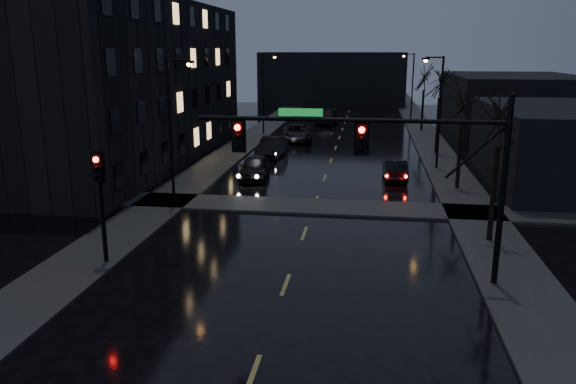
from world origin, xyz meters
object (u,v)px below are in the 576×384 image
(oncoming_car_a, at_px, (254,167))
(oncoming_car_d, at_px, (327,117))
(oncoming_car_b, at_px, (272,147))
(lead_car, at_px, (395,169))
(oncoming_car_c, at_px, (297,133))

(oncoming_car_a, bearing_deg, oncoming_car_d, 78.55)
(oncoming_car_b, height_order, lead_car, oncoming_car_b)
(oncoming_car_b, bearing_deg, oncoming_car_a, -84.45)
(oncoming_car_a, xyz_separation_m, oncoming_car_c, (0.84, 16.05, 0.01))
(oncoming_car_b, xyz_separation_m, oncoming_car_c, (1.04, 8.05, -0.00))
(oncoming_car_b, bearing_deg, lead_car, -31.81)
(oncoming_car_b, relative_size, oncoming_car_c, 0.84)
(oncoming_car_d, bearing_deg, oncoming_car_a, -92.50)
(oncoming_car_d, distance_m, lead_car, 28.72)
(oncoming_car_b, distance_m, oncoming_car_d, 21.23)
(oncoming_car_a, relative_size, oncoming_car_c, 0.81)
(oncoming_car_a, bearing_deg, oncoming_car_c, 80.74)
(oncoming_car_a, xyz_separation_m, lead_car, (9.31, 1.11, -0.11))
(oncoming_car_c, bearing_deg, lead_car, -67.77)
(oncoming_car_c, height_order, lead_car, oncoming_car_c)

